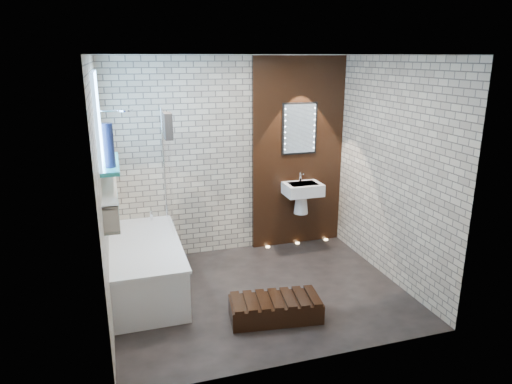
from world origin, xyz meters
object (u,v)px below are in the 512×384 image
object	(u,v)px
bath_screen	(168,171)
washbasin	(302,193)
bathtub	(146,266)
led_mirror	(300,129)
walnut_step	(275,309)

from	to	relation	value
bath_screen	washbasin	xyz separation A→B (m)	(1.82, 0.18, -0.49)
bathtub	led_mirror	size ratio (longest dim) A/B	2.49
bath_screen	bathtub	bearing A→B (deg)	-128.90
bath_screen	walnut_step	xyz separation A→B (m)	(0.85, -1.46, -1.18)
bathtub	led_mirror	xyz separation A→B (m)	(2.17, 0.78, 1.36)
bathtub	bath_screen	size ratio (longest dim) A/B	1.24
led_mirror	bathtub	bearing A→B (deg)	-160.22
led_mirror	walnut_step	distance (m)	2.56
bath_screen	walnut_step	world-z (taller)	bath_screen
bath_screen	washbasin	size ratio (longest dim) A/B	2.41
walnut_step	bathtub	bearing A→B (deg)	139.94
bathtub	washbasin	bearing A→B (deg)	16.01
led_mirror	bath_screen	bearing A→B (deg)	-169.34
washbasin	led_mirror	xyz separation A→B (m)	(0.00, 0.16, 0.86)
washbasin	led_mirror	world-z (taller)	led_mirror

